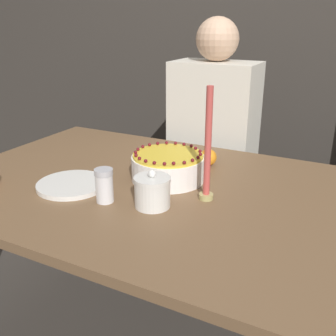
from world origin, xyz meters
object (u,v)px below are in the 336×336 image
at_px(sugar_shaker, 104,185).
at_px(candle, 208,154).
at_px(person_man_blue_shirt, 212,166).
at_px(sugar_bowl, 152,192).
at_px(cake, 168,167).

distance_m(sugar_shaker, candle, 0.33).
xyz_separation_m(sugar_shaker, person_man_blue_shirt, (0.02, 0.87, -0.22)).
bearing_deg(sugar_bowl, cake, 104.64).
xyz_separation_m(sugar_shaker, candle, (0.27, 0.16, 0.10)).
height_order(sugar_bowl, candle, candle).
distance_m(sugar_bowl, candle, 0.20).
xyz_separation_m(cake, sugar_bowl, (0.05, -0.21, 0.00)).
bearing_deg(cake, candle, -25.98).
bearing_deg(candle, person_man_blue_shirt, 109.28).
bearing_deg(sugar_shaker, sugar_bowl, 14.64).
height_order(cake, candle, candle).
distance_m(sugar_bowl, person_man_blue_shirt, 0.87).
height_order(cake, sugar_bowl, sugar_bowl).
height_order(sugar_shaker, person_man_blue_shirt, person_man_blue_shirt).
xyz_separation_m(cake, candle, (0.18, -0.09, 0.10)).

